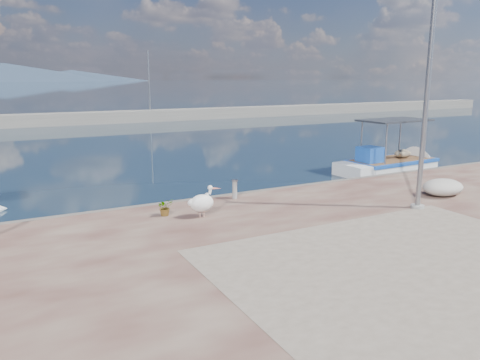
% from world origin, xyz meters
% --- Properties ---
extents(ground, '(1400.00, 1400.00, 0.00)m').
position_xyz_m(ground, '(0.00, 0.00, 0.00)').
color(ground, '#162635').
rests_on(ground, ground).
extents(quay_patch, '(9.00, 7.00, 0.01)m').
position_xyz_m(quay_patch, '(1.00, -3.00, 0.50)').
color(quay_patch, gray).
rests_on(quay_patch, quay).
extents(breakwater, '(120.00, 2.20, 7.50)m').
position_xyz_m(breakwater, '(-0.00, 40.00, 0.60)').
color(breakwater, gray).
rests_on(breakwater, ground).
extents(boat_right, '(6.53, 2.46, 3.09)m').
position_xyz_m(boat_right, '(10.50, 7.26, 0.24)').
color(boat_right, white).
rests_on(boat_right, ground).
extents(pelican, '(1.03, 0.59, 0.99)m').
position_xyz_m(pelican, '(-1.79, 2.87, 0.96)').
color(pelican, tan).
rests_on(pelican, quay).
extents(lamp_post, '(0.44, 0.96, 7.00)m').
position_xyz_m(lamp_post, '(4.87, 0.54, 3.80)').
color(lamp_post, gray).
rests_on(lamp_post, quay).
extents(bollard_near, '(0.22, 0.22, 0.68)m').
position_xyz_m(bollard_near, '(0.11, 4.41, 0.87)').
color(bollard_near, gray).
rests_on(bollard_near, quay).
extents(potted_plant, '(0.55, 0.49, 0.54)m').
position_xyz_m(potted_plant, '(-2.76, 3.55, 0.77)').
color(potted_plant, '#33722D').
rests_on(potted_plant, quay).
extents(net_pile_d, '(1.60, 1.20, 0.60)m').
position_xyz_m(net_pile_d, '(7.00, 1.29, 0.80)').
color(net_pile_d, beige).
rests_on(net_pile_d, quay).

